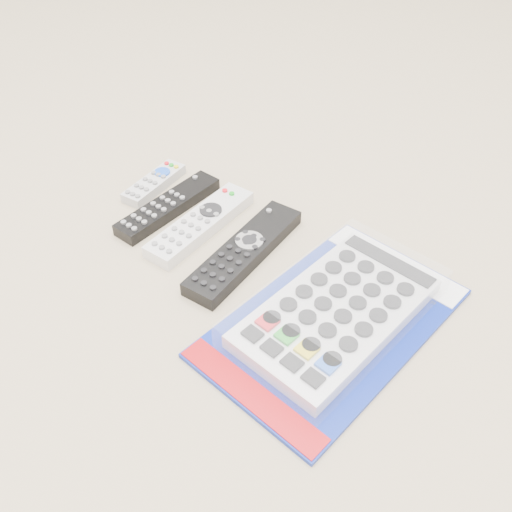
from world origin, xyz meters
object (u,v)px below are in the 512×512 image
Objects in this scene: jumbo_remote_packaged at (336,311)px; remote_slim_black at (168,206)px; remote_silver_dvd at (200,224)px; remote_large_black at (244,251)px; remote_small_grey at (154,183)px.

remote_slim_black is at bearing 179.13° from jumbo_remote_packaged.
remote_large_black is (0.10, -0.01, 0.00)m from remote_silver_dvd.
remote_large_black is (0.24, -0.05, 0.00)m from remote_small_grey.
remote_silver_dvd is 0.55× the size of jumbo_remote_packaged.
remote_large_black is at bearing -2.18° from remote_slim_black.
remote_small_grey is 0.63× the size of remote_silver_dvd.
jumbo_remote_packaged is (0.41, -0.09, 0.01)m from remote_small_grey.
remote_small_grey is 0.15m from remote_silver_dvd.
jumbo_remote_packaged reaches higher than remote_silver_dvd.
remote_slim_black is at bearing 172.51° from remote_large_black.
remote_large_black is at bearing -7.15° from remote_silver_dvd.
remote_silver_dvd is (0.14, -0.04, 0.00)m from remote_small_grey.
remote_large_black reaches higher than remote_slim_black.
remote_small_grey is 0.35× the size of jumbo_remote_packaged.
remote_small_grey is 0.08m from remote_slim_black.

